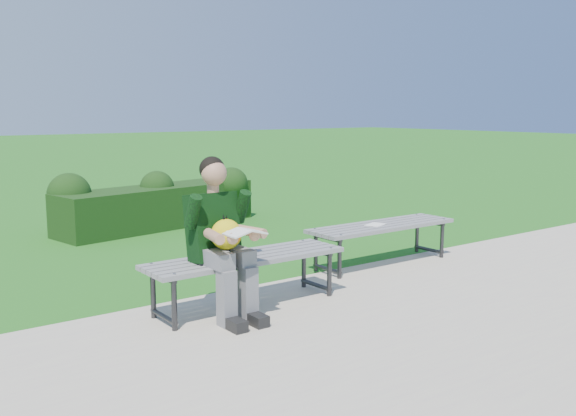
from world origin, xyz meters
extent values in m
plane|color=#236C16|center=(0.00, 0.00, 0.00)|extent=(80.00, 80.00, 0.00)
cube|color=#A89D8E|center=(0.00, -1.75, 0.01)|extent=(30.00, 3.50, 0.02)
cube|color=#143E0D|center=(0.54, 3.53, 0.30)|extent=(3.13, 1.29, 0.60)
sphere|color=#143E0D|center=(-0.71, 3.63, 0.57)|extent=(0.68, 0.68, 0.59)
sphere|color=#143E0D|center=(0.57, 3.60, 0.57)|extent=(0.59, 0.59, 0.50)
sphere|color=#143E0D|center=(1.75, 3.45, 0.57)|extent=(0.58, 0.58, 0.50)
cube|color=gray|center=(-0.54, -0.73, 0.45)|extent=(1.80, 0.08, 0.04)
cube|color=gray|center=(-0.54, -0.62, 0.45)|extent=(1.80, 0.08, 0.04)
cube|color=gray|center=(-0.54, -0.52, 0.45)|extent=(1.80, 0.08, 0.04)
cube|color=gray|center=(-0.54, -0.42, 0.45)|extent=(1.80, 0.08, 0.04)
cube|color=gray|center=(-0.54, -0.31, 0.45)|extent=(1.80, 0.08, 0.04)
cylinder|color=#2D2D30|center=(-1.32, -0.71, 0.23)|extent=(0.04, 0.04, 0.41)
cylinder|color=#2D2D30|center=(-1.32, -0.33, 0.23)|extent=(0.04, 0.04, 0.41)
cylinder|color=#2D2D30|center=(-1.32, -0.52, 0.41)|extent=(0.04, 0.42, 0.04)
cylinder|color=#2D2D30|center=(-1.32, -0.52, 0.08)|extent=(0.04, 0.42, 0.04)
cylinder|color=gray|center=(-1.32, -0.73, 0.47)|extent=(0.02, 0.02, 0.01)
cylinder|color=gray|center=(-1.32, -0.31, 0.47)|extent=(0.02, 0.02, 0.01)
cylinder|color=#2D2D30|center=(0.24, -0.71, 0.23)|extent=(0.04, 0.04, 0.41)
cylinder|color=#2D2D30|center=(0.24, -0.33, 0.23)|extent=(0.04, 0.04, 0.41)
cylinder|color=#2D2D30|center=(0.24, -0.52, 0.41)|extent=(0.04, 0.42, 0.04)
cylinder|color=#2D2D30|center=(0.24, -0.52, 0.08)|extent=(0.04, 0.42, 0.04)
cylinder|color=gray|center=(0.24, -0.73, 0.47)|extent=(0.02, 0.02, 0.01)
cylinder|color=gray|center=(0.24, -0.31, 0.47)|extent=(0.02, 0.02, 0.01)
cube|color=gray|center=(1.50, -0.32, 0.45)|extent=(1.80, 0.08, 0.04)
cube|color=gray|center=(1.50, -0.22, 0.45)|extent=(1.80, 0.08, 0.04)
cube|color=gray|center=(1.50, -0.11, 0.45)|extent=(1.80, 0.09, 0.04)
cube|color=gray|center=(1.50, -0.01, 0.45)|extent=(1.80, 0.09, 0.04)
cube|color=gray|center=(1.50, 0.09, 0.45)|extent=(1.80, 0.09, 0.04)
cylinder|color=#2D2D30|center=(0.72, -0.30, 0.23)|extent=(0.04, 0.04, 0.41)
cylinder|color=#2D2D30|center=(0.72, 0.08, 0.23)|extent=(0.04, 0.04, 0.41)
cylinder|color=#2D2D30|center=(0.72, -0.11, 0.41)|extent=(0.04, 0.42, 0.04)
cylinder|color=#2D2D30|center=(0.72, -0.11, 0.08)|extent=(0.04, 0.42, 0.04)
cylinder|color=gray|center=(0.72, -0.32, 0.47)|extent=(0.02, 0.02, 0.01)
cylinder|color=gray|center=(0.72, 0.09, 0.47)|extent=(0.02, 0.02, 0.01)
cylinder|color=#2D2D30|center=(2.28, -0.30, 0.23)|extent=(0.04, 0.04, 0.41)
cylinder|color=#2D2D30|center=(2.28, 0.08, 0.23)|extent=(0.04, 0.04, 0.41)
cylinder|color=#2D2D30|center=(2.28, -0.11, 0.41)|extent=(0.04, 0.42, 0.04)
cylinder|color=#2D2D30|center=(2.28, -0.11, 0.08)|extent=(0.04, 0.42, 0.04)
cylinder|color=gray|center=(2.28, -0.32, 0.47)|extent=(0.02, 0.02, 0.01)
cylinder|color=gray|center=(2.28, 0.09, 0.47)|extent=(0.02, 0.02, 0.01)
cube|color=gray|center=(-0.94, -0.68, 0.54)|extent=(0.14, 0.42, 0.13)
cube|color=gray|center=(-0.74, -0.68, 0.54)|extent=(0.14, 0.42, 0.13)
cube|color=gray|center=(-0.94, -0.86, 0.24)|extent=(0.12, 0.13, 0.45)
cube|color=gray|center=(-0.74, -0.86, 0.24)|extent=(0.12, 0.13, 0.45)
cube|color=black|center=(-0.94, -0.96, 0.07)|extent=(0.11, 0.26, 0.09)
cube|color=black|center=(-0.74, -0.96, 0.07)|extent=(0.11, 0.26, 0.09)
cube|color=black|center=(-0.84, -0.48, 0.75)|extent=(0.40, 0.30, 0.59)
cylinder|color=tan|center=(-0.84, -0.50, 1.07)|extent=(0.10, 0.10, 0.08)
sphere|color=tan|center=(-0.84, -0.52, 1.20)|extent=(0.21, 0.21, 0.21)
sphere|color=black|center=(-0.84, -0.49, 1.23)|extent=(0.21, 0.21, 0.21)
cylinder|color=black|center=(-1.07, -0.58, 0.91)|extent=(0.10, 0.21, 0.30)
cylinder|color=black|center=(-0.61, -0.58, 0.91)|extent=(0.10, 0.21, 0.30)
cylinder|color=tan|center=(-1.01, -0.80, 0.74)|extent=(0.14, 0.31, 0.08)
cylinder|color=tan|center=(-0.67, -0.80, 0.74)|extent=(0.14, 0.31, 0.08)
sphere|color=tan|center=(-0.94, -0.96, 0.74)|extent=(0.09, 0.09, 0.09)
sphere|color=tan|center=(-0.74, -0.96, 0.74)|extent=(0.09, 0.09, 0.09)
sphere|color=yellow|center=(-0.84, -0.70, 0.72)|extent=(0.25, 0.25, 0.25)
cone|color=orange|center=(-0.84, -0.81, 0.71)|extent=(0.07, 0.07, 0.07)
cone|color=black|center=(-0.86, -0.69, 0.85)|extent=(0.03, 0.05, 0.08)
cone|color=black|center=(-0.83, -0.68, 0.85)|extent=(0.03, 0.04, 0.07)
sphere|color=white|center=(-0.89, -0.80, 0.75)|extent=(0.05, 0.05, 0.05)
sphere|color=white|center=(-0.80, -0.80, 0.75)|extent=(0.05, 0.05, 0.05)
cube|color=white|center=(-0.92, -0.98, 0.79)|extent=(0.15, 0.20, 0.05)
cube|color=white|center=(-0.77, -0.98, 0.79)|extent=(0.15, 0.20, 0.05)
cube|color=white|center=(1.40, -0.11, 0.47)|extent=(0.26, 0.22, 0.01)
camera|label=1|loc=(-3.45, -5.06, 1.71)|focal=40.00mm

